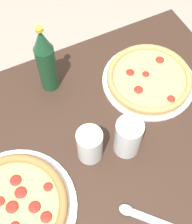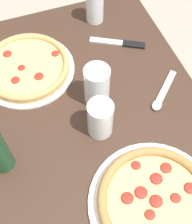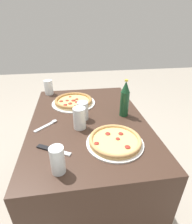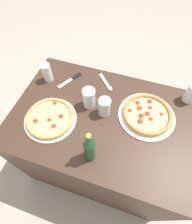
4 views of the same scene
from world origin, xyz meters
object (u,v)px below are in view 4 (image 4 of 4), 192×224
Objects in this scene: pizza_salami at (50,118)px; glass_red_wine at (191,94)px; glass_mango_juice at (47,73)px; glass_cola at (89,99)px; glass_lemonade at (105,107)px; spoon at (107,84)px; pizza_veggie at (147,114)px; beer_bottle at (90,147)px; knife at (71,80)px.

pizza_salami is 2.47× the size of glass_red_wine.
glass_cola reaches higher than glass_mango_juice.
glass_red_wine is (-0.47, -0.26, -0.00)m from glass_lemonade.
glass_mango_juice is 0.92× the size of spoon.
pizza_salami is 0.56m from pizza_veggie.
beer_bottle is (0.24, 0.33, 0.10)m from pizza_veggie.
pizza_veggie is at bearing -125.48° from beer_bottle.
spoon is (0.05, -0.49, -0.11)m from beer_bottle.
glass_mango_juice reaches higher than glass_red_wine.
glass_cola is (0.35, 0.03, 0.04)m from pizza_veggie.
glass_cola is (-0.33, 0.11, 0.00)m from glass_mango_juice.
glass_mango_juice is 1.04× the size of glass_red_wine.
pizza_salami is at bearing 20.66° from pizza_veggie.
glass_lemonade is (-0.29, -0.14, 0.04)m from pizza_salami.
glass_lemonade is 0.23m from spoon.
glass_cola is 1.07× the size of glass_red_wine.
pizza_veggie is 0.25m from glass_lemonade.
glass_mango_juice is at bearing -43.28° from beer_bottle.
glass_mango_juice reaches higher than glass_lemonade.
glass_cola is at bearing 4.32° from pizza_veggie.
pizza_veggie is 2.61× the size of glass_mango_juice.
pizza_veggie is at bearing 172.80° from glass_mango_juice.
glass_lemonade is 0.67× the size of knife.
beer_bottle is at bearing 54.52° from pizza_veggie.
pizza_salami is at bearing 56.51° from spoon.
glass_cola is at bearing -69.74° from beer_bottle.
beer_bottle is 0.56m from knife.
glass_red_wine reaches higher than pizza_veggie.
glass_lemonade is (0.24, 0.05, 0.04)m from pizza_veggie.
glass_red_wine reaches higher than pizza_salami.
knife is (0.54, -0.13, -0.02)m from pizza_veggie.
beer_bottle is at bearing 91.08° from glass_lemonade.
spoon is (0.29, -0.16, -0.01)m from pizza_veggie.
pizza_veggie is at bearing -159.34° from pizza_salami.
glass_red_wine is at bearing -151.18° from glass_lemonade.
glass_mango_juice is at bearing -62.01° from pizza_salami.
glass_mango_juice is 0.16m from knife.
pizza_salami is at bearing 43.97° from glass_cola.
beer_bottle is at bearing 123.26° from knife.
pizza_salami is at bearing 28.09° from glass_red_wine.
glass_lemonade reaches higher than knife.
glass_cola is at bearing 72.38° from spoon.
spoon is (-0.25, -0.04, 0.00)m from knife.
pizza_veggie is 0.68m from glass_mango_juice.
glass_red_wine is at bearing -174.17° from knife.
pizza_salami is 0.85m from glass_red_wine.
spoon is at bearing -107.62° from glass_cola.
glass_cola is at bearing -14.37° from glass_lemonade.
beer_bottle is at bearing 110.26° from glass_cola.
glass_cola is 1.11× the size of glass_lemonade.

